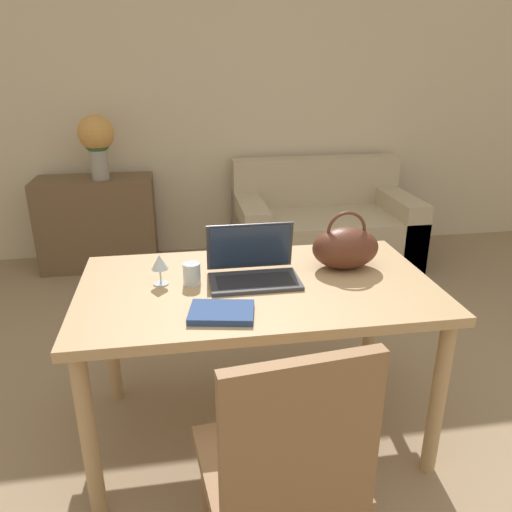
% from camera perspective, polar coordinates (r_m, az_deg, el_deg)
% --- Properties ---
extents(wall_back, '(10.00, 0.06, 2.70)m').
position_cam_1_polar(wall_back, '(4.30, -3.70, 18.29)').
color(wall_back, beige).
rests_on(wall_back, ground_plane).
extents(dining_table, '(1.43, 0.82, 0.74)m').
position_cam_1_polar(dining_table, '(2.06, 0.14, -5.29)').
color(dining_table, tan).
rests_on(dining_table, ground_plane).
extents(chair, '(0.49, 0.49, 0.93)m').
position_cam_1_polar(chair, '(1.53, 3.27, -22.76)').
color(chair, olive).
rests_on(chair, ground_plane).
extents(couch, '(1.44, 0.84, 0.82)m').
position_cam_1_polar(couch, '(4.20, 7.62, 3.25)').
color(couch, '#C1B293').
rests_on(couch, ground_plane).
extents(sideboard, '(0.90, 0.40, 0.73)m').
position_cam_1_polar(sideboard, '(4.22, -17.61, 3.63)').
color(sideboard, brown).
rests_on(sideboard, ground_plane).
extents(laptop, '(0.36, 0.25, 0.22)m').
position_cam_1_polar(laptop, '(2.06, -0.41, -0.99)').
color(laptop, '#38383D').
rests_on(laptop, dining_table).
extents(drinking_glass, '(0.07, 0.07, 0.09)m').
position_cam_1_polar(drinking_glass, '(2.02, -7.36, -2.02)').
color(drinking_glass, silver).
rests_on(drinking_glass, dining_table).
extents(wine_glass, '(0.07, 0.07, 0.13)m').
position_cam_1_polar(wine_glass, '(2.02, -10.95, -0.89)').
color(wine_glass, silver).
rests_on(wine_glass, dining_table).
extents(handbag, '(0.29, 0.20, 0.25)m').
position_cam_1_polar(handbag, '(2.19, 10.18, 1.00)').
color(handbag, '#592D1E').
rests_on(handbag, dining_table).
extents(flower_vase, '(0.27, 0.27, 0.48)m').
position_cam_1_polar(flower_vase, '(4.02, -17.76, 12.63)').
color(flower_vase, '#9E998E').
rests_on(flower_vase, sideboard).
extents(book, '(0.25, 0.20, 0.02)m').
position_cam_1_polar(book, '(1.78, -3.95, -6.44)').
color(book, navy).
rests_on(book, dining_table).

